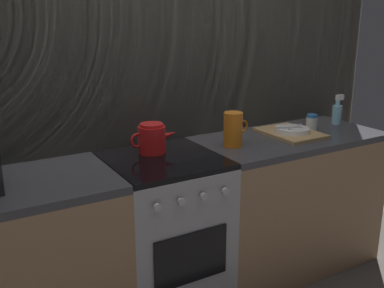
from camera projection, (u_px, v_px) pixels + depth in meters
back_wall at (137, 93)px, 2.61m from camera, size 3.60×0.05×2.40m
stove_unit at (164, 234)px, 2.56m from camera, size 0.60×0.63×0.90m
counter_right at (286, 201)px, 2.99m from camera, size 1.20×0.60×0.90m
kettle at (152, 138)px, 2.50m from camera, size 0.28×0.15×0.17m
pitcher at (233, 129)px, 2.61m from camera, size 0.16×0.11×0.20m
dish_pile at (291, 132)px, 2.88m from camera, size 0.30×0.40×0.06m
spice_jar at (312, 122)px, 2.98m from camera, size 0.08×0.08×0.10m
spray_bottle at (337, 113)px, 3.14m from camera, size 0.08×0.06×0.20m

